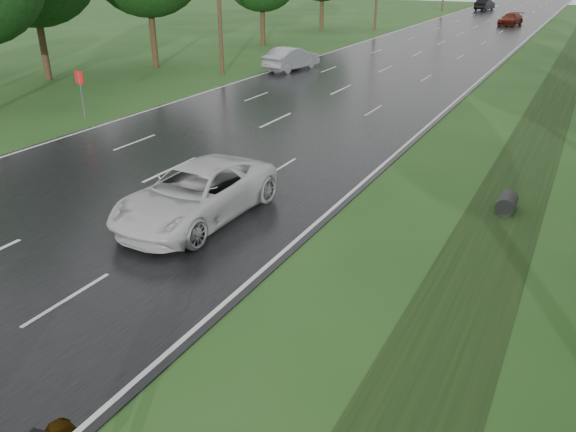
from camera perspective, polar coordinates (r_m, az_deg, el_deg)
The scene contains 10 objects.
road at distance 54.24m, azimuth 14.52°, elevation 16.29°, with size 14.00×180.00×0.04m, color black.
edge_stripe_east at distance 53.03m, azimuth 21.81°, elevation 15.23°, with size 0.12×180.00×0.01m, color silver.
edge_stripe_west at distance 56.24m, azimuth 7.58°, elevation 17.12°, with size 0.12×180.00×0.01m, color silver.
center_line at distance 54.24m, azimuth 14.52°, elevation 16.32°, with size 0.12×180.00×0.01m, color silver.
drainage_ditch at distance 26.87m, azimuth 23.99°, elevation 7.24°, with size 2.20×120.00×0.56m.
road_sign at distance 29.33m, azimuth -20.36°, elevation 12.39°, with size 0.50×0.06×2.30m.
white_pickup at distance 16.68m, azimuth -9.30°, elevation 2.29°, with size 2.63×5.70×1.58m, color silver.
silver_sedan at distance 40.96m, azimuth 0.36°, elevation 15.72°, with size 1.64×4.70×1.55m, color gray.
far_car_red at distance 75.96m, azimuth 21.69°, elevation 18.09°, with size 1.92×4.73×1.37m, color maroon.
far_car_dark at distance 98.70m, azimuth 19.35°, elevation 19.62°, with size 1.78×5.10×1.68m, color black.
Camera 1 is at (13.01, -7.19, 7.03)m, focal length 35.00 mm.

